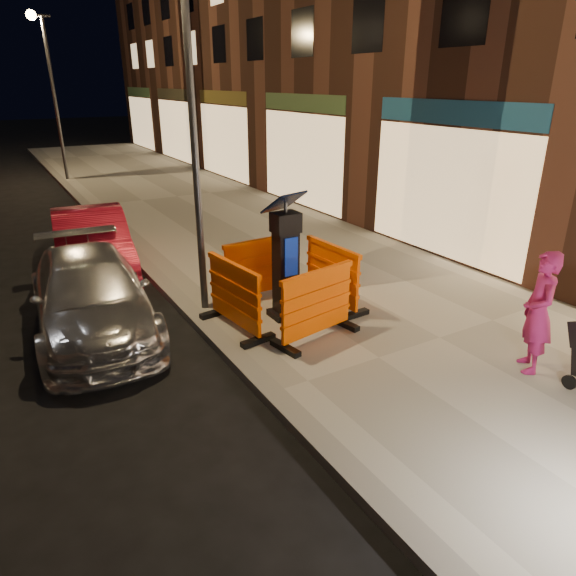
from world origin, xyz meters
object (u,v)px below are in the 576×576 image
barrier_back (260,269)px  car_silver (97,329)px  parking_kiosk (286,260)px  barrier_bldgside (332,275)px  barrier_front (317,305)px  man (538,312)px  barrier_kerbside (235,296)px  car_red (97,273)px

barrier_back → car_silver: (-2.89, 0.49, -0.72)m
parking_kiosk → barrier_bldgside: parking_kiosk is taller
barrier_back → barrier_front: bearing=-92.2°
car_silver → man: size_ratio=2.53×
parking_kiosk → barrier_back: size_ratio=1.40×
barrier_kerbside → barrier_bldgside: size_ratio=1.00×
parking_kiosk → barrier_bldgside: size_ratio=1.40×
barrier_back → barrier_kerbside: (-0.95, -0.95, 0.00)m
barrier_back → man: 4.68m
car_silver → car_red: (0.58, 2.85, 0.00)m
barrier_front → barrier_back: (0.00, 1.90, 0.00)m
man → car_silver: bearing=-94.7°
parking_kiosk → car_red: size_ratio=0.49×
barrier_kerbside → car_red: size_ratio=0.35×
car_silver → man: bearing=-38.4°
barrier_back → car_red: 4.12m
barrier_back → car_red: (-2.31, 3.34, -0.72)m
barrier_kerbside → car_silver: 2.52m
barrier_back → barrier_kerbside: bearing=-137.2°
parking_kiosk → car_silver: size_ratio=0.46×
barrier_bldgside → parking_kiosk: bearing=86.8°
barrier_kerbside → barrier_bldgside: bearing=-97.2°
barrier_bldgside → car_silver: bearing=66.2°
man → barrier_bldgside: bearing=-122.4°
parking_kiosk → barrier_kerbside: size_ratio=1.40×
parking_kiosk → car_silver: (-2.89, 1.44, -1.16)m
barrier_bldgside → man: bearing=-164.3°
barrier_front → barrier_bldgside: size_ratio=1.00×
parking_kiosk → man: 3.84m
car_silver → man: (4.95, -4.68, 1.02)m
barrier_back → car_silver: 3.01m
car_red → barrier_front: bearing=-59.7°
barrier_kerbside → car_red: barrier_kerbside is taller
car_silver → barrier_front: bearing=-34.7°
barrier_back → car_red: size_ratio=0.35×
barrier_front → man: 3.10m
barrier_bldgside → man: man is taller
barrier_kerbside → car_silver: (-1.94, 1.44, -0.72)m
barrier_back → car_silver: bearing=168.1°
car_silver → car_red: bearing=83.4°
parking_kiosk → barrier_back: parking_kiosk is taller
parking_kiosk → barrier_back: bearing=84.8°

